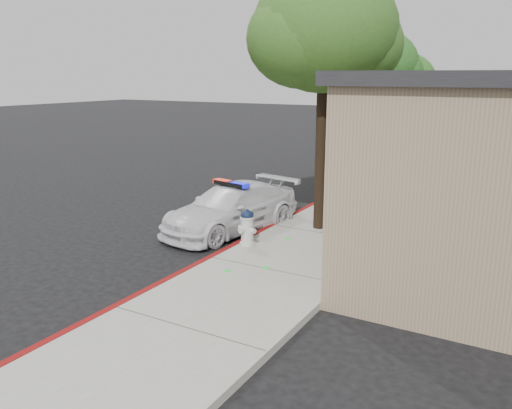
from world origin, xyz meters
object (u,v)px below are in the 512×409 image
at_px(police_car, 231,208).
at_px(fire_hydrant, 247,227).
at_px(street_tree_near, 325,36).
at_px(street_tree_mid, 377,69).
at_px(street_tree_far, 402,85).

relative_size(police_car, fire_hydrant, 5.18).
bearing_deg(police_car, street_tree_near, 35.59).
relative_size(street_tree_near, street_tree_mid, 1.18).
relative_size(police_car, street_tree_near, 0.70).
relative_size(fire_hydrant, street_tree_near, 0.13).
height_order(street_tree_near, street_tree_mid, street_tree_near).
height_order(street_tree_near, street_tree_far, street_tree_near).
distance_m(fire_hydrant, street_tree_mid, 9.35).
bearing_deg(street_tree_far, fire_hydrant, -95.65).
height_order(street_tree_mid, street_tree_far, street_tree_mid).
bearing_deg(street_tree_mid, street_tree_far, 63.38).
xyz_separation_m(police_car, street_tree_near, (2.19, 0.99, 4.47)).
distance_m(street_tree_near, street_tree_mid, 6.38).
xyz_separation_m(street_tree_near, street_tree_far, (0.03, 7.51, -1.29)).
distance_m(police_car, street_tree_mid, 8.37).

